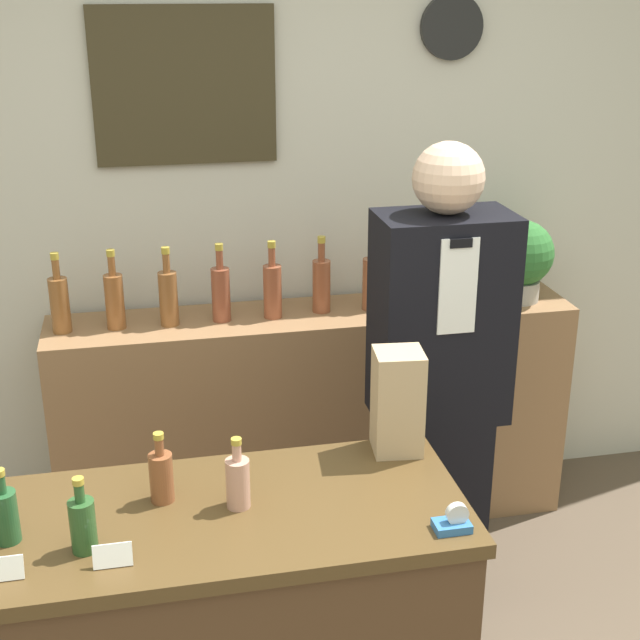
% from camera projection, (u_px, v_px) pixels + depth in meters
% --- Properties ---
extents(back_wall, '(5.20, 0.09, 2.70)m').
position_uv_depth(back_wall, '(263.00, 197.00, 3.57)').
color(back_wall, beige).
rests_on(back_wall, ground_plane).
extents(back_shelf, '(2.09, 0.37, 0.94)m').
position_uv_depth(back_shelf, '(315.00, 418.00, 3.69)').
color(back_shelf, '#8E6642').
rests_on(back_shelf, ground_plane).
extents(shopkeeper, '(0.43, 0.27, 1.72)m').
position_uv_depth(shopkeeper, '(437.00, 398.00, 2.99)').
color(shopkeeper, black).
rests_on(shopkeeper, ground_plane).
extents(potted_plant, '(0.27, 0.27, 0.33)m').
position_uv_depth(potted_plant, '(520.00, 257.00, 3.60)').
color(potted_plant, '#9E998E').
rests_on(potted_plant, back_shelf).
extents(paper_bag, '(0.15, 0.14, 0.31)m').
position_uv_depth(paper_bag, '(398.00, 402.00, 2.51)').
color(paper_bag, tan).
rests_on(paper_bag, display_counter).
extents(tape_dispenser, '(0.09, 0.06, 0.07)m').
position_uv_depth(tape_dispenser, '(454.00, 522.00, 2.19)').
color(tape_dispenser, '#2D66A8').
rests_on(tape_dispenser, display_counter).
extents(price_card_left, '(0.09, 0.02, 0.06)m').
position_uv_depth(price_card_left, '(3.00, 569.00, 2.00)').
color(price_card_left, white).
rests_on(price_card_left, display_counter).
extents(price_card_right, '(0.09, 0.02, 0.06)m').
position_uv_depth(price_card_right, '(113.00, 556.00, 2.05)').
color(price_card_right, white).
rests_on(price_card_right, display_counter).
extents(counter_bottle_0, '(0.06, 0.06, 0.20)m').
position_uv_depth(counter_bottle_0, '(5.00, 514.00, 2.12)').
color(counter_bottle_0, '#24512B').
rests_on(counter_bottle_0, display_counter).
extents(counter_bottle_1, '(0.06, 0.06, 0.20)m').
position_uv_depth(counter_bottle_1, '(83.00, 523.00, 2.09)').
color(counter_bottle_1, '#295126').
rests_on(counter_bottle_1, display_counter).
extents(counter_bottle_2, '(0.06, 0.06, 0.20)m').
position_uv_depth(counter_bottle_2, '(161.00, 475.00, 2.29)').
color(counter_bottle_2, brown).
rests_on(counter_bottle_2, display_counter).
extents(counter_bottle_3, '(0.06, 0.06, 0.20)m').
position_uv_depth(counter_bottle_3, '(238.00, 481.00, 2.26)').
color(counter_bottle_3, tan).
rests_on(counter_bottle_3, display_counter).
extents(shelf_bottle_0, '(0.07, 0.07, 0.31)m').
position_uv_depth(shelf_bottle_0, '(60.00, 303.00, 3.29)').
color(shelf_bottle_0, brown).
rests_on(shelf_bottle_0, back_shelf).
extents(shelf_bottle_1, '(0.07, 0.07, 0.31)m').
position_uv_depth(shelf_bottle_1, '(115.00, 299.00, 3.33)').
color(shelf_bottle_1, brown).
rests_on(shelf_bottle_1, back_shelf).
extents(shelf_bottle_2, '(0.07, 0.07, 0.31)m').
position_uv_depth(shelf_bottle_2, '(168.00, 296.00, 3.36)').
color(shelf_bottle_2, brown).
rests_on(shelf_bottle_2, back_shelf).
extents(shelf_bottle_3, '(0.07, 0.07, 0.31)m').
position_uv_depth(shelf_bottle_3, '(221.00, 292.00, 3.40)').
color(shelf_bottle_3, brown).
rests_on(shelf_bottle_3, back_shelf).
extents(shelf_bottle_4, '(0.07, 0.07, 0.31)m').
position_uv_depth(shelf_bottle_4, '(272.00, 289.00, 3.43)').
color(shelf_bottle_4, brown).
rests_on(shelf_bottle_4, back_shelf).
extents(shelf_bottle_5, '(0.07, 0.07, 0.31)m').
position_uv_depth(shelf_bottle_5, '(321.00, 284.00, 3.50)').
color(shelf_bottle_5, brown).
rests_on(shelf_bottle_5, back_shelf).
extents(shelf_bottle_6, '(0.07, 0.07, 0.31)m').
position_uv_depth(shelf_bottle_6, '(371.00, 282.00, 3.52)').
color(shelf_bottle_6, brown).
rests_on(shelf_bottle_6, back_shelf).
extents(shelf_bottle_7, '(0.07, 0.07, 0.31)m').
position_uv_depth(shelf_bottle_7, '(418.00, 277.00, 3.58)').
color(shelf_bottle_7, brown).
rests_on(shelf_bottle_7, back_shelf).
extents(shelf_bottle_8, '(0.07, 0.07, 0.31)m').
position_uv_depth(shelf_bottle_8, '(464.00, 273.00, 3.62)').
color(shelf_bottle_8, brown).
rests_on(shelf_bottle_8, back_shelf).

